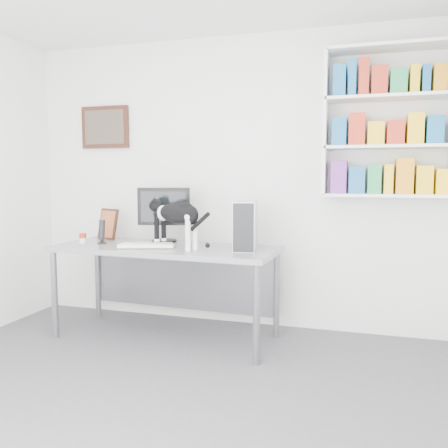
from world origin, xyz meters
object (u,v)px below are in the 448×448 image
object	(u,v)px
leaning_print	(108,223)
soup_can	(83,238)
bookshelf	(387,122)
keyboard	(147,245)
speaker	(102,231)
desk	(165,292)
monitor	(164,214)
cat	(177,225)
pc_tower	(246,225)

from	to	relation	value
leaning_print	soup_can	xyz separation A→B (m)	(-0.07, -0.33, -0.11)
bookshelf	leaning_print	bearing A→B (deg)	-175.87
keyboard	speaker	distance (m)	0.50
desk	leaning_print	xyz separation A→B (m)	(-0.71, 0.28, 0.55)
leaning_print	soup_can	world-z (taller)	leaning_print
desk	keyboard	bearing A→B (deg)	-133.80
monitor	cat	size ratio (longest dim) A/B	0.78
bookshelf	cat	bearing A→B (deg)	-161.55
speaker	cat	world-z (taller)	cat
speaker	soup_can	size ratio (longest dim) A/B	2.44
leaning_print	desk	bearing A→B (deg)	1.06
desk	pc_tower	xyz separation A→B (m)	(0.70, 0.06, 0.60)
bookshelf	soup_can	xyz separation A→B (m)	(-2.58, -0.51, -1.00)
monitor	soup_can	bearing A→B (deg)	-169.79
desk	pc_tower	size ratio (longest dim) A/B	4.88
soup_can	cat	size ratio (longest dim) A/B	0.14
keyboard	soup_can	xyz separation A→B (m)	(-0.66, 0.06, 0.03)
keyboard	speaker	xyz separation A→B (m)	(-0.48, 0.09, 0.09)
monitor	keyboard	world-z (taller)	monitor
desk	cat	distance (m)	0.63
desk	leaning_print	world-z (taller)	leaning_print
cat	monitor	bearing A→B (deg)	154.96
soup_can	leaning_print	bearing A→B (deg)	78.24
bookshelf	cat	world-z (taller)	bookshelf
desk	soup_can	world-z (taller)	soup_can
cat	keyboard	bearing A→B (deg)	-149.08
monitor	speaker	xyz separation A→B (m)	(-0.49, -0.27, -0.14)
bookshelf	monitor	xyz separation A→B (m)	(-1.92, -0.21, -0.79)
pc_tower	leaning_print	bearing A→B (deg)	162.51
pc_tower	speaker	world-z (taller)	pc_tower
pc_tower	soup_can	distance (m)	1.49
desk	leaning_print	size ratio (longest dim) A/B	6.38
keyboard	cat	bearing A→B (deg)	-13.54
keyboard	pc_tower	world-z (taller)	pc_tower
speaker	soup_can	xyz separation A→B (m)	(-0.18, -0.03, -0.07)
cat	desk	bearing A→B (deg)	175.09
leaning_print	soup_can	size ratio (longest dim) A/B	3.32
leaning_print	cat	size ratio (longest dim) A/B	0.46
pc_tower	speaker	xyz separation A→B (m)	(-1.30, -0.08, -0.09)
soup_can	speaker	bearing A→B (deg)	9.31
speaker	leaning_print	world-z (taller)	leaning_print
bookshelf	desk	xyz separation A→B (m)	(-1.80, -0.46, -1.45)
desk	leaning_print	distance (m)	0.94
keyboard	leaning_print	bearing A→B (deg)	129.59
pc_tower	soup_can	world-z (taller)	pc_tower
desk	pc_tower	bearing A→B (deg)	7.64
keyboard	cat	size ratio (longest dim) A/B	0.71
bookshelf	soup_can	distance (m)	2.81
pc_tower	soup_can	bearing A→B (deg)	175.41
soup_can	monitor	bearing A→B (deg)	24.06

